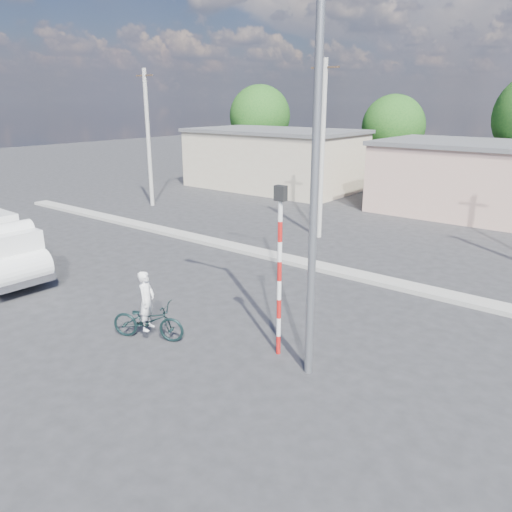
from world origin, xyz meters
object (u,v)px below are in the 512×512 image
Objects in this scene: bicycle at (148,321)px; streetlight at (309,164)px; cyclist at (147,311)px; traffic_pole at (280,258)px.

streetlight is at bearing -98.42° from bicycle.
streetlight is (4.21, 1.22, 4.14)m from cyclist.
traffic_pole is at bearing -89.68° from bicycle.
bicycle is 0.23× the size of streetlight.
cyclist is 0.38× the size of traffic_pole.
cyclist is 0.18× the size of streetlight.
traffic_pole is (3.27, 1.52, 2.05)m from bicycle.
bicycle is at bearing -163.91° from streetlight.
streetlight reaches higher than cyclist.
cyclist is 6.03m from streetlight.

